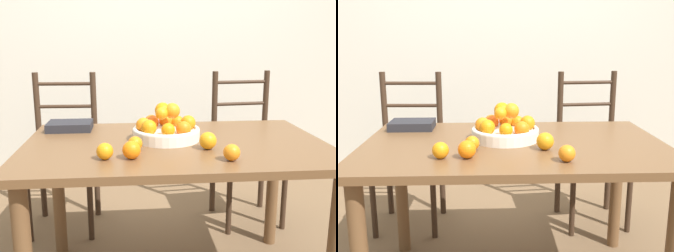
# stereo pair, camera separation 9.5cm
# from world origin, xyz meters

# --- Properties ---
(wall_back) EXTENTS (8.00, 0.06, 2.60)m
(wall_back) POSITION_xyz_m (0.00, 1.48, 1.30)
(wall_back) COLOR beige
(wall_back) RESTS_ON ground_plane
(dining_table) EXTENTS (1.43, 0.91, 0.77)m
(dining_table) POSITION_xyz_m (0.00, 0.00, 0.66)
(dining_table) COLOR brown
(dining_table) RESTS_ON ground_plane
(fruit_bowl) EXTENTS (0.33, 0.33, 0.18)m
(fruit_bowl) POSITION_xyz_m (-0.04, 0.06, 0.82)
(fruit_bowl) COLOR silver
(fruit_bowl) RESTS_ON dining_table
(orange_loose_0) EXTENTS (0.08, 0.08, 0.08)m
(orange_loose_0) POSITION_xyz_m (0.13, -0.13, 0.80)
(orange_loose_0) COLOR orange
(orange_loose_0) RESTS_ON dining_table
(orange_loose_1) EXTENTS (0.07, 0.07, 0.07)m
(orange_loose_1) POSITION_xyz_m (-0.32, -0.24, 0.80)
(orange_loose_1) COLOR orange
(orange_loose_1) RESTS_ON dining_table
(orange_loose_2) EXTENTS (0.07, 0.07, 0.07)m
(orange_loose_2) POSITION_xyz_m (-0.19, -0.13, 0.80)
(orange_loose_2) COLOR orange
(orange_loose_2) RESTS_ON dining_table
(orange_loose_3) EXTENTS (0.07, 0.07, 0.07)m
(orange_loose_3) POSITION_xyz_m (0.19, -0.31, 0.80)
(orange_loose_3) COLOR orange
(orange_loose_3) RESTS_ON dining_table
(orange_loose_4) EXTENTS (0.08, 0.08, 0.08)m
(orange_loose_4) POSITION_xyz_m (-0.21, -0.24, 0.80)
(orange_loose_4) COLOR orange
(orange_loose_4) RESTS_ON dining_table
(chair_left) EXTENTS (0.43, 0.41, 1.03)m
(chair_left) POSITION_xyz_m (-0.66, 0.75, 0.49)
(chair_left) COLOR #382619
(chair_left) RESTS_ON ground_plane
(chair_right) EXTENTS (0.46, 0.44, 1.03)m
(chair_right) POSITION_xyz_m (0.57, 0.75, 0.49)
(chair_right) COLOR #382619
(chair_right) RESTS_ON ground_plane
(book_stack) EXTENTS (0.23, 0.17, 0.04)m
(book_stack) POSITION_xyz_m (-0.54, 0.31, 0.79)
(book_stack) COLOR #232328
(book_stack) RESTS_ON dining_table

